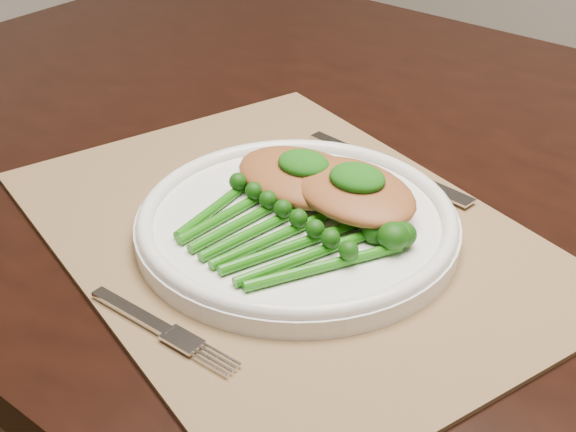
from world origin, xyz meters
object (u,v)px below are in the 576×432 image
Objects in this scene: dinner_plate at (297,222)px; chicken_fillet_left at (303,177)px; broccolini_bundle at (272,231)px; placemat at (286,234)px.

chicken_fillet_left is at bearing 121.78° from dinner_plate.
broccolini_bundle is at bearing -68.74° from chicken_fillet_left.
dinner_plate is 0.05m from chicken_fillet_left.
chicken_fillet_left is 0.08m from broccolini_bundle.
chicken_fillet_left reaches higher than broccolini_bundle.
dinner_plate is at bearing -55.53° from chicken_fillet_left.
broccolini_bundle is at bearing -90.04° from dinner_plate.
dinner_plate is at bearing 101.22° from broccolini_bundle.
placemat is 1.75× the size of dinner_plate.
broccolini_bundle reaches higher than dinner_plate.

